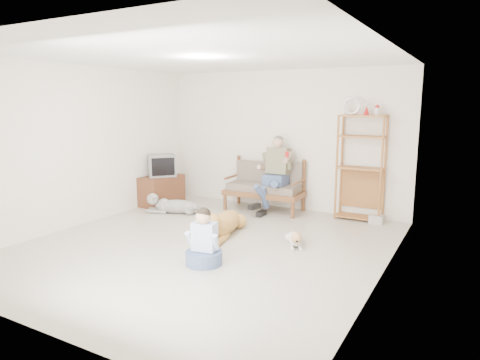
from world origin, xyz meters
The scene contains 17 objects.
floor centered at (0.00, 0.00, 0.00)m, with size 5.50×5.50×0.00m, color silver.
ceiling centered at (0.00, 0.00, 2.70)m, with size 5.50×5.50×0.00m, color white.
wall_back centered at (0.00, 2.75, 1.35)m, with size 5.00×5.00×0.00m, color silver.
wall_front centered at (0.00, -2.75, 1.35)m, with size 5.00×5.00×0.00m, color silver.
wall_left centered at (-2.50, 0.00, 1.35)m, with size 5.50×5.50×0.00m, color silver.
wall_right centered at (2.50, 0.00, 1.35)m, with size 5.50×5.50×0.00m, color silver.
loveseat centered at (-0.17, 2.38, 0.49)m, with size 1.53×0.77×0.95m.
man centered at (0.06, 2.17, 0.67)m, with size 0.56×0.80×1.29m.
etagere centered at (1.61, 2.55, 0.96)m, with size 0.83×0.36×2.18m.
book_stack centered at (1.95, 2.43, 0.07)m, with size 0.23×0.17×0.15m, color silver.
tv_stand centered at (-2.23, 1.71, 0.30)m, with size 0.58×0.94×0.60m.
crt_tv centered at (-2.20, 1.71, 0.82)m, with size 0.67×0.68×0.45m.
wall_outlet centered at (-1.25, 2.73, 0.30)m, with size 0.12×0.02×0.08m, color silver.
golden_retriever centered at (-0.04, 0.56, 0.19)m, with size 0.59×1.50×0.46m.
shaggy_dog centered at (-1.62, 1.27, 0.15)m, with size 1.17×0.60×0.37m.
terrier centered at (1.17, 0.63, 0.11)m, with size 0.39×0.62×0.25m.
child centered at (0.40, -0.62, 0.27)m, with size 0.48×0.48×0.76m.
Camera 1 is at (3.40, -5.01, 2.08)m, focal length 32.00 mm.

